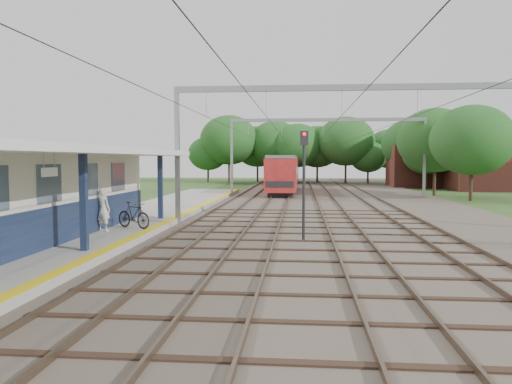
{
  "coord_description": "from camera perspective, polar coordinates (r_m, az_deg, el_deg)",
  "views": [
    {
      "loc": [
        1.22,
        -9.79,
        3.37
      ],
      "look_at": [
        -1.18,
        16.96,
        1.6
      ],
      "focal_mm": 35.0,
      "sensor_mm": 36.0,
      "label": 1
    }
  ],
  "objects": [
    {
      "name": "ground",
      "position": [
        10.43,
        -1.95,
        -15.09
      ],
      "size": [
        160.0,
        160.0,
        0.0
      ],
      "primitive_type": "plane",
      "color": "#2D4C1E",
      "rests_on": "ground"
    },
    {
      "name": "ballast_bed",
      "position": [
        40.03,
        9.09,
        -1.04
      ],
      "size": [
        18.0,
        90.0,
        0.1
      ],
      "primitive_type": "cube",
      "color": "#473D33",
      "rests_on": "ground"
    },
    {
      "name": "platform",
      "position": [
        25.54,
        -14.91,
        -3.54
      ],
      "size": [
        5.0,
        52.0,
        0.35
      ],
      "primitive_type": "cube",
      "color": "gray",
      "rests_on": "ground"
    },
    {
      "name": "yellow_stripe",
      "position": [
        24.84,
        -10.03,
        -3.26
      ],
      "size": [
        0.45,
        52.0,
        0.01
      ],
      "primitive_type": "cube",
      "color": "yellow",
      "rests_on": "platform"
    },
    {
      "name": "station_building",
      "position": [
        19.64,
        -25.84,
        -0.48
      ],
      "size": [
        3.41,
        18.0,
        3.4
      ],
      "color": "beige",
      "rests_on": "platform"
    },
    {
      "name": "canopy",
      "position": [
        18.17,
        -24.6,
        4.29
      ],
      "size": [
        6.4,
        20.0,
        3.44
      ],
      "color": "#121E3A",
      "rests_on": "platform"
    },
    {
      "name": "rail_tracks",
      "position": [
        39.92,
        5.51,
        -0.84
      ],
      "size": [
        11.8,
        88.0,
        0.15
      ],
      "color": "brown",
      "rests_on": "ballast_bed"
    },
    {
      "name": "catenary_system",
      "position": [
        35.2,
        8.72,
        7.22
      ],
      "size": [
        17.22,
        88.0,
        7.0
      ],
      "color": "gray",
      "rests_on": "ground"
    },
    {
      "name": "tree_band",
      "position": [
        66.98,
        7.4,
        5.07
      ],
      "size": [
        31.72,
        30.88,
        8.82
      ],
      "color": "#382619",
      "rests_on": "ground"
    },
    {
      "name": "house_near",
      "position": [
        59.19,
        24.69,
        3.06
      ],
      "size": [
        7.0,
        6.12,
        7.89
      ],
      "color": "brown",
      "rests_on": "ground"
    },
    {
      "name": "house_far",
      "position": [
        63.53,
        18.62,
        3.45
      ],
      "size": [
        8.0,
        6.12,
        8.66
      ],
      "color": "brown",
      "rests_on": "ground"
    },
    {
      "name": "person",
      "position": [
        21.91,
        -17.07,
        -1.92
      ],
      "size": [
        0.77,
        0.62,
        1.82
      ],
      "primitive_type": "imported",
      "rotation": [
        0.0,
        0.0,
        2.83
      ],
      "color": "beige",
      "rests_on": "platform"
    },
    {
      "name": "bicycle",
      "position": [
        22.45,
        -13.81,
        -2.58
      ],
      "size": [
        1.96,
        1.41,
        1.16
      ],
      "primitive_type": "imported",
      "rotation": [
        0.0,
        0.0,
        1.07
      ],
      "color": "black",
      "rests_on": "platform"
    },
    {
      "name": "train",
      "position": [
        58.38,
        3.44,
        2.44
      ],
      "size": [
        2.73,
        34.05,
        3.6
      ],
      "color": "black",
      "rests_on": "ballast_bed"
    },
    {
      "name": "signal_post",
      "position": [
        20.0,
        5.5,
        2.3
      ],
      "size": [
        0.33,
        0.29,
        4.49
      ],
      "rotation": [
        0.0,
        0.0,
        0.16
      ],
      "color": "black",
      "rests_on": "ground"
    }
  ]
}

